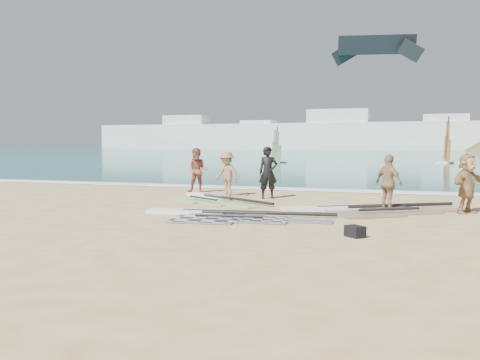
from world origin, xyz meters
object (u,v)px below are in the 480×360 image
(rig_green, at_px, (212,199))
(person_wetsuit, at_px, (268,173))
(rig_grey, at_px, (219,216))
(beachgoer_right, at_px, (467,183))
(gear_bag_far, at_px, (355,231))
(beachgoer_left, at_px, (197,170))
(rig_orange, at_px, (362,210))
(beachgoer_back, at_px, (389,183))
(beachgoer_mid, at_px, (227,174))

(rig_green, relative_size, person_wetsuit, 2.21)
(rig_grey, xyz_separation_m, beachgoer_right, (6.65, 3.25, 0.85))
(gear_bag_far, xyz_separation_m, beachgoer_left, (-7.65, 8.51, 0.82))
(gear_bag_far, relative_size, beachgoer_left, 0.23)
(gear_bag_far, bearing_deg, rig_orange, 94.71)
(rig_grey, distance_m, beachgoer_right, 7.45)
(rig_orange, relative_size, beachgoer_back, 3.21)
(rig_orange, xyz_separation_m, beachgoer_left, (-7.27, 3.94, 0.89))
(beachgoer_mid, bearing_deg, beachgoer_left, 174.93)
(rig_orange, height_order, person_wetsuit, person_wetsuit)
(rig_green, distance_m, person_wetsuit, 2.36)
(rig_grey, relative_size, rig_orange, 0.99)
(rig_green, relative_size, beachgoer_back, 2.46)
(rig_orange, xyz_separation_m, beachgoer_mid, (-5.62, 3.06, 0.83))
(rig_grey, relative_size, gear_bag_far, 13.19)
(beachgoer_right, bearing_deg, rig_green, 119.68)
(rig_grey, distance_m, rig_orange, 4.51)
(beachgoer_back, bearing_deg, rig_orange, 56.97)
(rig_green, xyz_separation_m, gear_bag_far, (5.95, -6.01, 0.08))
(beachgoer_left, distance_m, beachgoer_right, 10.78)
(person_wetsuit, relative_size, beachgoer_right, 1.09)
(person_wetsuit, bearing_deg, rig_green, -171.58)
(rig_grey, distance_m, beachgoer_back, 5.32)
(gear_bag_far, relative_size, beachgoer_mid, 0.24)
(rig_grey, bearing_deg, person_wetsuit, 83.78)
(beachgoer_left, bearing_deg, beachgoer_right, -29.14)
(beachgoer_right, bearing_deg, rig_grey, 151.22)
(rig_green, relative_size, beachgoer_right, 2.41)
(beachgoer_mid, relative_size, beachgoer_right, 0.98)
(rig_green, bearing_deg, rig_orange, 18.49)
(rig_grey, distance_m, gear_bag_far, 4.48)
(beachgoer_mid, xyz_separation_m, beachgoer_back, (6.37, -2.86, 0.00))
(rig_orange, xyz_separation_m, gear_bag_far, (0.38, -4.57, 0.08))
(rig_grey, height_order, rig_orange, rig_orange)
(rig_grey, height_order, rig_green, rig_grey)
(beachgoer_left, relative_size, beachgoer_right, 1.05)
(beachgoer_right, bearing_deg, beachgoer_back, 135.69)
(gear_bag_far, relative_size, beachgoer_back, 0.24)
(person_wetsuit, distance_m, beachgoer_back, 5.19)
(rig_green, bearing_deg, beachgoer_back, 21.89)
(rig_orange, relative_size, beachgoer_right, 3.14)
(rig_green, distance_m, rig_orange, 5.76)
(rig_green, bearing_deg, beachgoer_right, 27.45)
(beachgoer_right, bearing_deg, rig_orange, 136.81)
(beachgoer_mid, bearing_deg, person_wetsuit, 11.34)
(rig_grey, relative_size, beachgoer_left, 2.97)
(rig_grey, relative_size, rig_green, 1.29)
(rig_orange, relative_size, person_wetsuit, 2.88)
(beachgoer_left, xyz_separation_m, beachgoer_back, (8.02, -3.74, -0.06))
(rig_orange, relative_size, beachgoer_left, 2.99)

